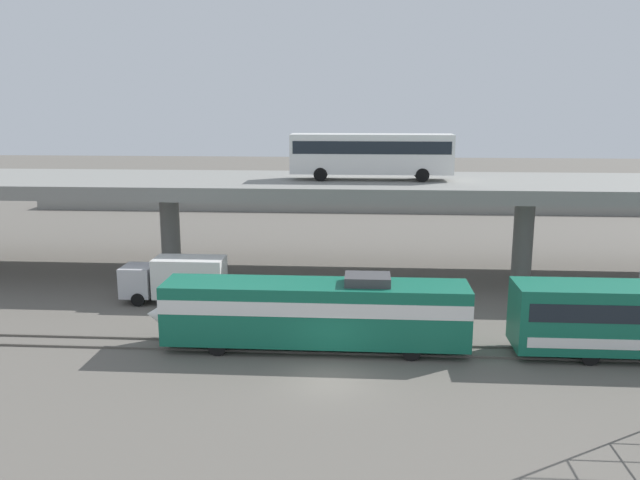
{
  "coord_description": "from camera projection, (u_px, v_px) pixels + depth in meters",
  "views": [
    {
      "loc": [
        1.56,
        -29.28,
        13.09
      ],
      "look_at": [
        -1.82,
        19.98,
        2.64
      ],
      "focal_mm": 36.66,
      "sensor_mm": 36.0,
      "label": 1
    }
  ],
  "objects": [
    {
      "name": "parked_car_5",
      "position": [
        406.0,
        187.0,
        87.02
      ],
      "size": [
        4.05,
        1.88,
        1.5
      ],
      "rotation": [
        0.0,
        0.0,
        3.14
      ],
      "color": "navy",
      "rests_on": "pier_parking_lot"
    },
    {
      "name": "parked_car_3",
      "position": [
        224.0,
        189.0,
        85.28
      ],
      "size": [
        4.35,
        1.96,
        1.5
      ],
      "rotation": [
        0.0,
        0.0,
        3.14
      ],
      "color": "navy",
      "rests_on": "pier_parking_lot"
    },
    {
      "name": "parked_car_4",
      "position": [
        307.0,
        187.0,
        87.61
      ],
      "size": [
        4.39,
        1.85,
        1.5
      ],
      "rotation": [
        0.0,
        0.0,
        3.14
      ],
      "color": "navy",
      "rests_on": "pier_parking_lot"
    },
    {
      "name": "rail_strip_near",
      "position": [
        333.0,
        353.0,
        34.57
      ],
      "size": [
        110.0,
        0.12,
        0.12
      ],
      "primitive_type": "cube",
      "color": "#59544C",
      "rests_on": "ground_plane"
    },
    {
      "name": "ground_plane",
      "position": [
        329.0,
        380.0,
        31.39
      ],
      "size": [
        260.0,
        260.0,
        0.0
      ],
      "primitive_type": "plane",
      "color": "#605B54"
    },
    {
      "name": "parked_car_1",
      "position": [
        549.0,
        190.0,
        84.53
      ],
      "size": [
        4.14,
        1.99,
        1.5
      ],
      "rotation": [
        0.0,
        0.0,
        3.14
      ],
      "color": "#B7B7BC",
      "rests_on": "pier_parking_lot"
    },
    {
      "name": "harbor_water",
      "position": [
        355.0,
        183.0,
        107.52
      ],
      "size": [
        140.0,
        36.0,
        0.01
      ],
      "primitive_type": "cube",
      "color": "#385B7A",
      "rests_on": "ground_plane"
    },
    {
      "name": "service_truck_west",
      "position": [
        177.0,
        278.0,
        43.3
      ],
      "size": [
        6.8,
        2.46,
        3.04
      ],
      "rotation": [
        0.0,
        0.0,
        3.14
      ],
      "color": "#B7B7BC",
      "rests_on": "ground_plane"
    },
    {
      "name": "parked_car_0",
      "position": [
        586.0,
        194.0,
        80.31
      ],
      "size": [
        4.45,
        1.87,
        1.5
      ],
      "rotation": [
        0.0,
        0.0,
        3.14
      ],
      "color": "#B7B7BC",
      "rests_on": "pier_parking_lot"
    },
    {
      "name": "rail_strip_far",
      "position": [
        334.0,
        343.0,
        36.0
      ],
      "size": [
        110.0,
        0.12,
        0.12
      ],
      "primitive_type": "cube",
      "color": "#59544C",
      "rests_on": "ground_plane"
    },
    {
      "name": "train_locomotive",
      "position": [
        300.0,
        310.0,
        34.96
      ],
      "size": [
        17.35,
        3.04,
        4.18
      ],
      "rotation": [
        0.0,
        0.0,
        3.14
      ],
      "color": "#14664C",
      "rests_on": "ground_plane"
    },
    {
      "name": "parked_car_2",
      "position": [
        298.0,
        191.0,
        83.33
      ],
      "size": [
        4.07,
        1.98,
        1.5
      ],
      "color": "#515459",
      "rests_on": "pier_parking_lot"
    },
    {
      "name": "pier_parking_lot",
      "position": [
        352.0,
        200.0,
        84.95
      ],
      "size": [
        77.92,
        13.56,
        1.2
      ],
      "primitive_type": "cube",
      "color": "gray",
      "rests_on": "ground_plane"
    },
    {
      "name": "highway_overpass",
      "position": [
        344.0,
        188.0,
        49.53
      ],
      "size": [
        96.0,
        11.9,
        7.37
      ],
      "color": "gray",
      "rests_on": "ground_plane"
    },
    {
      "name": "transit_bus_on_overpass",
      "position": [
        371.0,
        152.0,
        48.57
      ],
      "size": [
        12.0,
        2.68,
        3.4
      ],
      "rotation": [
        0.0,
        0.0,
        3.14
      ],
      "color": "silver",
      "rests_on": "highway_overpass"
    }
  ]
}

